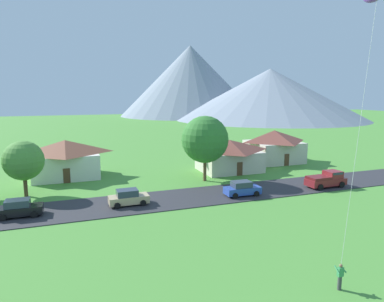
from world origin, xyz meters
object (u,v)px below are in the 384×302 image
(parked_car_black_mid_west, at_px, (19,208))
(house_right_center, at_px, (66,158))
(parked_car_blue_west_end, at_px, (242,189))
(pickup_truck_maroon_west_side, at_px, (327,179))
(house_leftmost, at_px, (229,155))
(parked_car_tan_mid_east, at_px, (128,198))
(tree_near_left, at_px, (23,161))
(house_left_center, at_px, (274,145))
(tree_center, at_px, (205,139))

(parked_car_black_mid_west, bearing_deg, house_right_center, 74.17)
(parked_car_blue_west_end, relative_size, pickup_truck_maroon_west_side, 0.81)
(house_leftmost, xyz_separation_m, pickup_truck_maroon_west_side, (7.42, -13.01, -1.45))
(parked_car_tan_mid_east, xyz_separation_m, pickup_truck_maroon_west_side, (25.08, -1.40, 0.19))
(tree_near_left, height_order, parked_car_tan_mid_east, tree_near_left)
(pickup_truck_maroon_west_side, bearing_deg, parked_car_black_mid_west, 177.60)
(house_left_center, bearing_deg, tree_center, -152.72)
(parked_car_tan_mid_east, bearing_deg, house_left_center, 28.87)
(tree_center, relative_size, parked_car_tan_mid_east, 2.12)
(tree_near_left, distance_m, parked_car_black_mid_west, 8.12)
(house_right_center, relative_size, tree_near_left, 1.46)
(house_leftmost, distance_m, tree_center, 8.17)
(pickup_truck_maroon_west_side, bearing_deg, house_leftmost, 119.70)
(house_right_center, distance_m, parked_car_black_mid_west, 16.36)
(house_leftmost, xyz_separation_m, parked_car_tan_mid_east, (-17.66, -11.61, -1.64))
(house_left_center, xyz_separation_m, parked_car_black_mid_west, (-38.82, -15.48, -2.00))
(parked_car_tan_mid_east, bearing_deg, house_leftmost, 33.33)
(parked_car_tan_mid_east, bearing_deg, tree_center, 31.04)
(house_right_center, xyz_separation_m, parked_car_tan_mid_east, (6.13, -15.73, -1.92))
(house_leftmost, bearing_deg, parked_car_black_mid_west, -157.81)
(house_right_center, distance_m, tree_center, 20.05)
(tree_center, bearing_deg, parked_car_blue_west_end, -80.07)
(house_right_center, relative_size, parked_car_blue_west_end, 2.25)
(tree_near_left, xyz_separation_m, parked_car_tan_mid_east, (10.67, -7.48, -3.38))
(parked_car_tan_mid_east, relative_size, pickup_truck_maroon_west_side, 0.80)
(tree_near_left, bearing_deg, parked_car_tan_mid_east, -35.05)
(house_right_center, relative_size, parked_car_black_mid_west, 2.26)
(house_leftmost, relative_size, tree_center, 1.07)
(parked_car_tan_mid_east, bearing_deg, parked_car_blue_west_end, -4.61)
(tree_center, xyz_separation_m, parked_car_tan_mid_east, (-11.70, -7.04, -4.87))
(tree_center, distance_m, parked_car_blue_west_end, 9.56)
(house_left_center, distance_m, parked_car_black_mid_west, 41.84)
(house_right_center, bearing_deg, pickup_truck_maroon_west_side, -28.76)
(parked_car_blue_west_end, bearing_deg, house_right_center, 138.91)
(parked_car_black_mid_west, bearing_deg, pickup_truck_maroon_west_side, -2.40)
(parked_car_black_mid_west, bearing_deg, tree_center, 17.32)
(tree_near_left, distance_m, parked_car_tan_mid_east, 13.46)
(parked_car_blue_west_end, bearing_deg, house_left_center, 47.71)
(house_left_center, xyz_separation_m, pickup_truck_maroon_west_side, (-3.19, -16.98, -1.81))
(house_left_center, distance_m, tree_near_left, 39.79)
(house_left_center, xyz_separation_m, house_right_center, (-34.39, 0.15, -0.08))
(tree_near_left, relative_size, parked_car_blue_west_end, 1.54)
(house_left_center, xyz_separation_m, parked_car_tan_mid_east, (-28.26, -15.58, -2.00))
(parked_car_black_mid_west, height_order, parked_car_tan_mid_east, same)
(house_left_center, distance_m, tree_center, 18.85)
(house_leftmost, relative_size, parked_car_blue_west_end, 2.24)
(parked_car_black_mid_west, distance_m, parked_car_tan_mid_east, 10.56)
(parked_car_blue_west_end, distance_m, parked_car_black_mid_west, 23.71)
(parked_car_blue_west_end, distance_m, pickup_truck_maroon_west_side, 11.96)
(tree_near_left, xyz_separation_m, parked_car_black_mid_west, (0.11, -7.38, -3.38))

